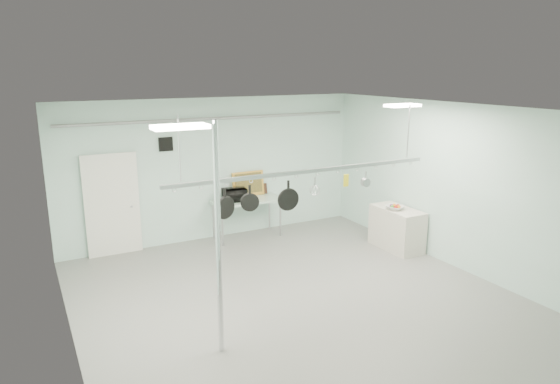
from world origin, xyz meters
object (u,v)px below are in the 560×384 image
pot_rack (307,170)px  microwave (234,195)px  fruit_bowl (395,208)px  side_cabinet (397,229)px  prep_table (247,203)px  skillet_left (225,204)px  skillet_mid (250,198)px  skillet_right (288,196)px  coffee_canister (245,196)px  chrome_pole (218,242)px

pot_rack → microwave: bearing=88.3°
pot_rack → fruit_bowl: size_ratio=12.78×
side_cabinet → microwave: (-2.85, 2.20, 0.60)m
prep_table → skillet_left: size_ratio=3.25×
pot_rack → skillet_mid: bearing=180.0°
skillet_mid → skillet_right: same height
pot_rack → side_cabinet: bearing=20.4°
pot_rack → skillet_left: pot_rack is taller
prep_table → skillet_mid: (-1.43, -3.30, 1.05)m
side_cabinet → skillet_left: 4.73m
prep_table → skillet_right: (-0.75, -3.30, 1.00)m
coffee_canister → fruit_bowl: coffee_canister is taller
chrome_pole → prep_table: 4.85m
chrome_pole → fruit_bowl: (4.74, 1.97, -0.65)m
prep_table → microwave: bearing=179.4°
prep_table → skillet_right: bearing=-102.8°
prep_table → coffee_canister: bearing=-154.6°
side_cabinet → pot_rack: bearing=-159.6°
pot_rack → coffee_canister: size_ratio=25.75×
chrome_pole → fruit_bowl: bearing=22.6°
prep_table → pot_rack: (-0.40, -3.30, 1.40)m
skillet_left → skillet_mid: bearing=-17.2°
chrome_pole → pot_rack: (1.90, 0.90, 0.63)m
coffee_canister → skillet_right: size_ratio=0.37×
prep_table → skillet_right: 3.53m
chrome_pole → skillet_right: 1.81m
skillet_left → skillet_mid: size_ratio=1.19×
coffee_canister → microwave: bearing=172.4°
microwave → coffee_canister: microwave is taller
side_cabinet → prep_table: bearing=139.2°
side_cabinet → skillet_right: skillet_right is taller
pot_rack → chrome_pole: bearing=-154.7°
side_cabinet → skillet_right: size_ratio=2.36×
chrome_pole → skillet_left: bearing=62.7°
skillet_right → coffee_canister: bearing=82.9°
coffee_canister → skillet_right: (-0.69, -3.27, 0.83)m
chrome_pole → skillet_left: chrome_pole is taller
coffee_canister → skillet_mid: 3.65m
chrome_pole → skillet_right: size_ratio=6.30×
microwave → coffee_canister: size_ratio=2.83×
side_cabinet → coffee_canister: (-2.61, 2.17, 0.55)m
fruit_bowl → skillet_mid: bearing=-164.5°
skillet_mid → side_cabinet: bearing=33.6°
skillet_right → skillet_mid: bearing=-175.3°
side_cabinet → fruit_bowl: size_ratio=3.20×
side_cabinet → fruit_bowl: bearing=-164.5°
microwave → skillet_left: bearing=74.4°
skillet_mid → skillet_right: 0.68m
side_cabinet → skillet_mid: size_ratio=2.90×
microwave → chrome_pole: bearing=73.9°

